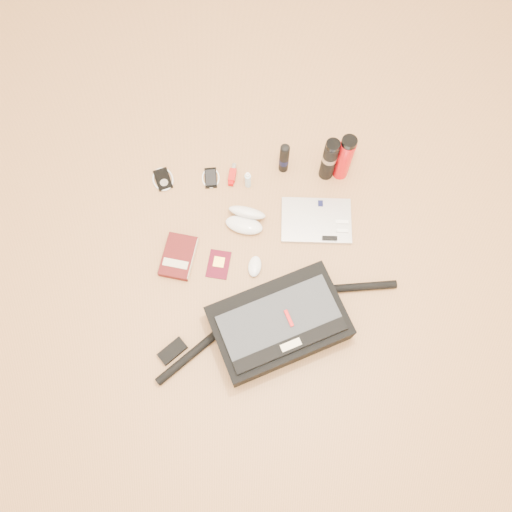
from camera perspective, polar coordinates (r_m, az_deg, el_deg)
The scene contains 14 objects.
ground at distance 2.12m, azimuth 1.04°, elevation -1.54°, with size 4.00×4.00×0.00m, color #A67345.
messenger_bag at distance 1.99m, azimuth 2.55°, elevation -7.73°, with size 0.99×0.47×0.15m.
laptop at distance 2.21m, azimuth 6.94°, elevation 4.02°, with size 0.32×0.23×0.03m.
book at distance 2.15m, azimuth -8.83°, elevation -0.06°, with size 0.17×0.22×0.04m.
passport at distance 2.13m, azimuth -4.30°, elevation -0.94°, with size 0.11×0.14×0.01m.
mouse at distance 2.11m, azimuth -0.14°, elevation -1.20°, with size 0.07×0.10×0.03m.
sunglasses_case at distance 2.17m, azimuth -1.21°, elevation 4.26°, with size 0.20×0.18×0.10m.
ipod at distance 2.33m, azimuth -10.59°, elevation 8.61°, with size 0.12×0.12×0.01m.
phone at distance 2.30m, azimuth -5.19°, elevation 8.89°, with size 0.08×0.10×0.01m.
inhaler at distance 2.29m, azimuth -2.70°, elevation 9.27°, with size 0.04×0.11×0.03m.
spray_bottle at distance 2.24m, azimuth -0.94°, elevation 8.67°, with size 0.04×0.04×0.11m.
aerosol_can at distance 2.25m, azimuth 3.24°, elevation 11.12°, with size 0.05×0.05×0.18m.
thermos_black at distance 2.22m, azimuth 8.37°, elevation 10.86°, with size 0.08×0.08×0.25m.
thermos_red at distance 2.23m, azimuth 10.07°, elevation 10.99°, with size 0.08×0.08×0.27m.
Camera 1 is at (-0.06, -0.67, 2.01)m, focal length 35.00 mm.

